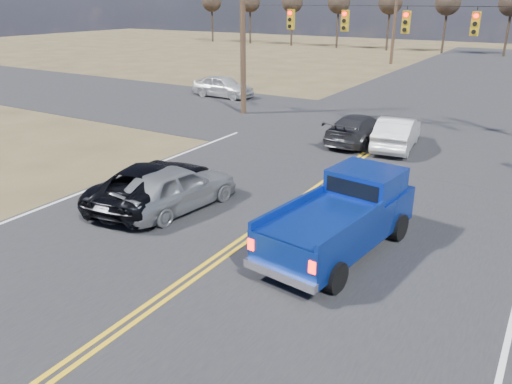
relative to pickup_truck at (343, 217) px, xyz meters
The scene contains 12 objects.
ground 5.72m from the pickup_truck, 116.29° to the right, with size 160.00×160.00×0.00m, color brown.
road_main 5.62m from the pickup_truck, 116.80° to the left, with size 14.00×120.00×0.02m, color #28282B.
road_cross 13.22m from the pickup_truck, 100.92° to the left, with size 120.00×12.00×0.02m, color #28282B.
signal_gantry 13.53m from the pickup_truck, 98.92° to the left, with size 19.60×4.83×10.00m.
utility_poles 12.93m from the pickup_truck, 101.81° to the left, with size 19.60×58.32×10.00m.
treeline 22.55m from the pickup_truck, 96.50° to the left, with size 87.00×117.80×7.40m.
pickup_truck is the anchor object (origin of this frame).
silver_suv 5.58m from the pickup_truck, behind, with size 1.74×4.32×1.47m, color gray.
black_suv 6.51m from the pickup_truck, behind, with size 2.30×4.99×1.39m, color black.
white_car_queue 10.58m from the pickup_truck, 99.23° to the left, with size 1.52×4.36×1.44m, color silver.
dgrey_car_queue 11.01m from the pickup_truck, 108.33° to the left, with size 1.86×4.59×1.33m, color #2D2D32.
cross_car_west 22.77m from the pickup_truck, 133.06° to the left, with size 4.34×1.75×1.48m, color silver.
Camera 1 is at (6.81, -6.30, 6.30)m, focal length 35.00 mm.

